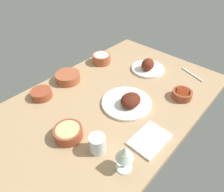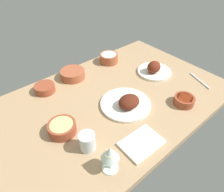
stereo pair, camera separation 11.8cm
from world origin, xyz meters
TOP-DOWN VIEW (x-y plane):
  - dining_table at (0.00, 0.00)cm, footprint 140.00×90.00cm
  - plate_near_viewer at (2.03, -10.44)cm, footprint 28.58×28.58cm
  - plate_far_side at (39.57, 1.86)cm, footprint 23.07×23.07cm
  - bowl_soup at (-5.86, 33.54)cm, footprint 15.89×15.89cm
  - bowl_sauce at (28.37, -29.97)cm, footprint 11.52×11.52cm
  - bowl_potatoes at (-34.89, -3.34)cm, footprint 13.72×13.72cm
  - bowl_cream at (25.56, 33.54)cm, footprint 13.28×13.28cm
  - bowl_pasta at (-26.75, 32.03)cm, footprint 12.18×12.18cm
  - wine_glass at (-29.71, -33.61)cm, footprint 7.60×7.60cm
  - water_tumbler at (-30.82, -19.02)cm, footprint 7.56×7.56cm
  - folded_napkin at (-10.55, -33.66)cm, footprint 19.65×14.31cm
  - fork_loose at (55.22, -24.24)cm, footprint 7.05×17.94cm

SIDE VIEW (x-z plane):
  - dining_table at x=0.00cm, z-range 0.00..4.00cm
  - fork_loose at x=55.22cm, z-range 4.00..4.80cm
  - folded_napkin at x=-10.55cm, z-range 4.00..5.20cm
  - plate_near_viewer at x=2.03cm, z-range 2.31..10.38cm
  - bowl_sauce at x=28.37cm, z-range 4.23..8.94cm
  - bowl_pasta at x=-26.75cm, z-range 4.23..8.95cm
  - plate_far_side at x=39.57cm, z-range 2.04..11.62cm
  - bowl_potatoes at x=-34.89cm, z-range 4.25..9.75cm
  - bowl_soup at x=-5.86cm, z-range 4.25..9.78cm
  - bowl_cream at x=25.56cm, z-range 4.26..10.75cm
  - water_tumbler at x=-30.82cm, z-range 4.00..12.76cm
  - wine_glass at x=-29.71cm, z-range 6.93..20.93cm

